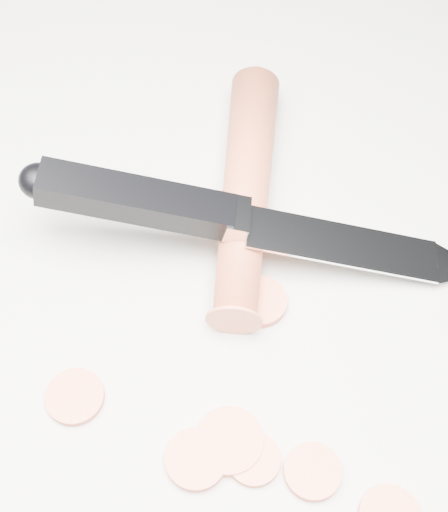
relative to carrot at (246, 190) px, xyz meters
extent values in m
plane|color=beige|center=(-0.02, -0.09, -0.02)|extent=(2.40, 2.40, 0.00)
cylinder|color=#C94E29|center=(0.00, 0.00, 0.00)|extent=(0.07, 0.20, 0.03)
cylinder|color=#EB6845|center=(-0.12, -0.13, -0.02)|extent=(0.03, 0.03, 0.01)
cylinder|color=#EB6845|center=(0.02, -0.19, -0.01)|extent=(0.03, 0.03, 0.01)
cylinder|color=#EB6845|center=(0.00, -0.08, -0.01)|extent=(0.03, 0.03, 0.01)
cylinder|color=#EB6845|center=(-0.02, -0.18, -0.02)|extent=(0.03, 0.03, 0.01)
cylinder|color=#EB6845|center=(-0.03, -0.16, -0.01)|extent=(0.04, 0.04, 0.01)
cylinder|color=#EB6845|center=(-0.05, -0.17, -0.01)|extent=(0.04, 0.04, 0.01)
camera|label=1|loc=(-0.04, -0.28, 0.39)|focal=50.00mm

